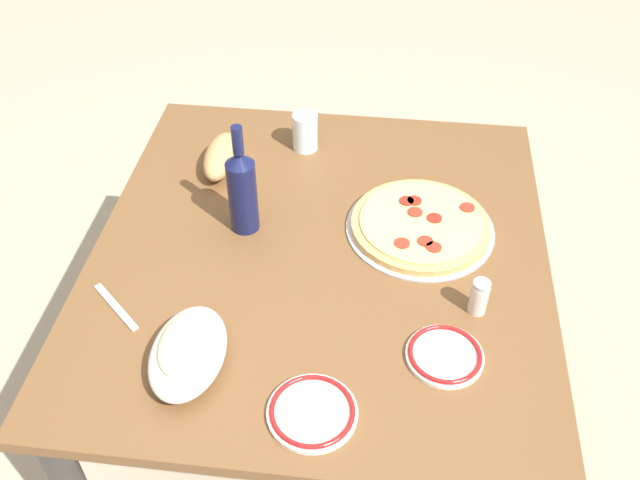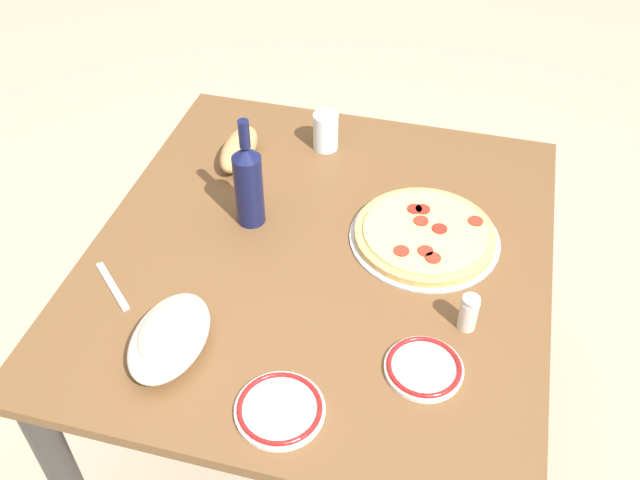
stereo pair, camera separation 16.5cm
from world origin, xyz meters
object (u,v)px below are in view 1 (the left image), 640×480
side_plate_near (312,412)px  side_plate_far (445,355)px  dining_table (320,280)px  wine_bottle (242,189)px  pepperoni_pizza (420,225)px  water_glass (305,132)px  bread_loaf (221,156)px  spice_shaker (479,297)px  baked_pasta_dish (188,351)px

side_plate_near → side_plate_far: 0.30m
dining_table → wine_bottle: bearing=72.7°
pepperoni_pizza → water_glass: (0.31, 0.33, 0.04)m
pepperoni_pizza → wine_bottle: wine_bottle is taller
pepperoni_pizza → wine_bottle: bearing=95.2°
side_plate_near → bread_loaf: bearing=24.8°
wine_bottle → water_glass: bearing=-16.4°
wine_bottle → water_glass: (0.35, -0.10, -0.06)m
side_plate_near → bread_loaf: bread_loaf is taller
water_glass → spice_shaker: size_ratio=1.23×
bread_loaf → spice_shaker: size_ratio=2.28×
side_plate_near → bread_loaf: (0.74, 0.34, 0.03)m
dining_table → pepperoni_pizza: (0.10, -0.24, 0.12)m
side_plate_near → spice_shaker: size_ratio=2.01×
dining_table → water_glass: bearing=12.5°
dining_table → wine_bottle: 0.30m
dining_table → water_glass: size_ratio=10.95×
side_plate_far → bread_loaf: bearing=45.9°
pepperoni_pizza → water_glass: 0.45m
spice_shaker → side_plate_near: bearing=133.4°
baked_pasta_dish → bread_loaf: size_ratio=1.21×
dining_table → side_plate_far: size_ratio=7.31×
dining_table → bread_loaf: (0.29, 0.30, 0.14)m
side_plate_near → water_glass: bearing=8.6°
wine_bottle → side_plate_far: wine_bottle is taller
baked_pasta_dish → water_glass: bearing=-9.7°
water_glass → dining_table: bearing=-167.5°
water_glass → pepperoni_pizza: bearing=-133.4°
side_plate_near → baked_pasta_dish: bearing=71.0°
side_plate_near → spice_shaker: (0.30, -0.32, 0.03)m
pepperoni_pizza → side_plate_near: bearing=160.5°
pepperoni_pizza → baked_pasta_dish: size_ratio=1.51×
baked_pasta_dish → side_plate_far: 0.52m
baked_pasta_dish → wine_bottle: (0.42, -0.03, 0.08)m
wine_bottle → water_glass: size_ratio=2.72×
water_glass → side_plate_far: size_ratio=0.67×
dining_table → spice_shaker: spice_shaker is taller
pepperoni_pizza → spice_shaker: size_ratio=4.17×
baked_pasta_dish → wine_bottle: 0.43m
dining_table → side_plate_near: size_ratio=6.70×
baked_pasta_dish → water_glass: 0.78m
wine_bottle → dining_table: bearing=-107.3°
dining_table → bread_loaf: size_ratio=5.90×
dining_table → pepperoni_pizza: 0.28m
water_glass → bread_loaf: water_glass is taller
spice_shaker → side_plate_far: bearing=153.1°
side_plate_near → side_plate_far: (0.17, -0.25, 0.00)m
water_glass → side_plate_far: (-0.70, -0.38, -0.04)m
baked_pasta_dish → side_plate_near: size_ratio=1.37×
dining_table → baked_pasta_dish: (-0.36, 0.22, 0.15)m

